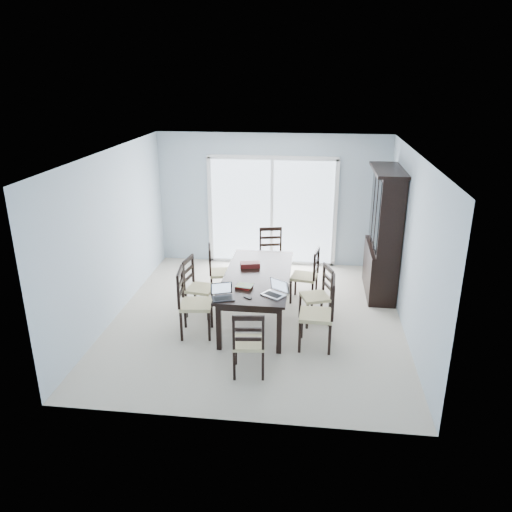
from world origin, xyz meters
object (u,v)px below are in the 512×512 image
Objects in this scene: chair_left_near at (189,295)px; laptop_silver at (273,292)px; chair_right_near at (324,306)px; chair_right_far at (310,270)px; chair_end_far at (271,248)px; hot_tub at (233,224)px; china_hutch at (384,235)px; chair_left_mid at (195,280)px; chair_left_far at (216,266)px; chair_end_near at (249,337)px; laptop_dark at (223,296)px; dining_table at (257,279)px; game_box at (250,265)px; cell_phone at (248,297)px; chair_right_mid at (321,289)px.

laptop_silver is at bearing 77.93° from chair_left_near.
chair_right_near is 1.51m from chair_right_far.
chair_end_far reaches higher than hot_tub.
china_hutch is 1.94× the size of chair_end_far.
chair_left_mid is 1.03× the size of chair_left_far.
chair_end_near is (-0.72, -2.34, -0.01)m from chair_right_far.
chair_right_far is at bearing 35.22° from laptop_dark.
china_hutch is at bearing -24.53° from chair_right_near.
laptop_dark is at bearing 41.24° from chair_left_mid.
dining_table is 1.01m from chair_left_mid.
chair_right_far is at bearing 76.33° from chair_left_far.
laptop_dark is (0.64, -1.00, 0.22)m from chair_left_mid.
laptop_silver is at bearing 67.38° from chair_left_mid.
chair_left_near is 0.98× the size of chair_right_near.
game_box is at bearing 132.73° from chair_left_near.
laptop_silver is 3.11× the size of cell_phone.
laptop_silver is 0.19× the size of hot_tub.
chair_left_far is (0.20, 0.69, -0.02)m from chair_left_mid.
chair_right_mid is 0.52× the size of hot_tub.
chair_end_far is (0.99, 2.26, -0.03)m from chair_left_near.
chair_end_far is at bearing -61.50° from hot_tub.
china_hutch reaches higher than chair_end_near.
chair_left_near is 0.67m from laptop_dark.
chair_end_near is (-0.94, -0.85, -0.08)m from chair_right_near.
hot_tub is at bearing 170.08° from chair_left_far.
chair_left_far reaches higher than cell_phone.
chair_end_far is 2.51m from cell_phone.
china_hutch is 2.29m from chair_right_near.
chair_right_near reaches higher than game_box.
chair_right_near is 3.44× the size of laptop_dark.
laptop_silver is 4.43m from hot_tub.
laptop_dark is (-1.35, -0.94, 0.24)m from chair_right_mid.
chair_right_near is at bearing 37.25° from chair_left_far.
china_hutch is at bearing 22.60° from laptop_dark.
china_hutch is 1.82× the size of chair_right_near.
cell_phone is 0.39× the size of game_box.
chair_right_near is (-1.01, -2.01, -0.43)m from china_hutch.
laptop_dark is 4.49m from hot_tub.
laptop_dark is at bearing -129.47° from laptop_silver.
chair_end_near is 2.82× the size of laptop_silver.
chair_left_far is at bearing 144.60° from game_box.
china_hutch reaches higher than cell_phone.
chair_left_far is at bearing 160.90° from laptop_silver.
cell_phone is (0.33, 0.07, -0.04)m from laptop_dark.
chair_right_far is (-1.22, -0.52, -0.50)m from china_hutch.
chair_left_near is at bearing 14.68° from chair_left_mid.
chair_end_far is 2.40m from laptop_silver.
laptop_silver is 1.13m from game_box.
chair_left_mid reaches higher than chair_right_mid.
china_hutch is at bearing 23.85° from game_box.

